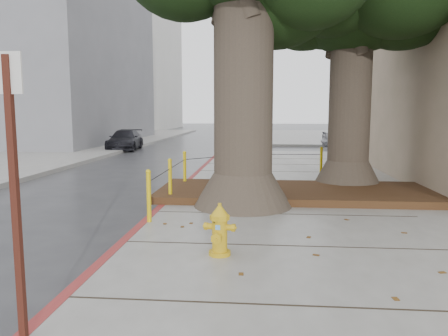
{
  "coord_description": "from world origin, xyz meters",
  "views": [
    {
      "loc": [
        0.09,
        -6.25,
        2.11
      ],
      "look_at": [
        -0.58,
        1.45,
        1.1
      ],
      "focal_mm": 35.0,
      "sensor_mm": 36.0,
      "label": 1
    }
  ],
  "objects_px": {
    "signpost": "(14,182)",
    "car_silver": "(359,137)",
    "fire_hydrant": "(220,230)",
    "car_dark": "(125,140)",
    "car_red": "(433,140)"
  },
  "relations": [
    {
      "from": "signpost",
      "to": "car_silver",
      "type": "distance_m",
      "value": 22.81
    },
    {
      "from": "signpost",
      "to": "fire_hydrant",
      "type": "bearing_deg",
      "value": 56.86
    },
    {
      "from": "signpost",
      "to": "car_dark",
      "type": "xyz_separation_m",
      "value": [
        -5.5,
        20.05,
        -0.98
      ]
    },
    {
      "from": "fire_hydrant",
      "to": "car_silver",
      "type": "xyz_separation_m",
      "value": [
        5.93,
        19.21,
        0.19
      ]
    },
    {
      "from": "signpost",
      "to": "car_silver",
      "type": "height_order",
      "value": "signpost"
    },
    {
      "from": "car_red",
      "to": "signpost",
      "type": "bearing_deg",
      "value": 151.39
    },
    {
      "from": "fire_hydrant",
      "to": "car_silver",
      "type": "distance_m",
      "value": 20.1
    },
    {
      "from": "car_red",
      "to": "car_dark",
      "type": "relative_size",
      "value": 0.95
    },
    {
      "from": "signpost",
      "to": "car_silver",
      "type": "relative_size",
      "value": 0.6
    },
    {
      "from": "fire_hydrant",
      "to": "car_dark",
      "type": "xyz_separation_m",
      "value": [
        -6.98,
        17.7,
        0.04
      ]
    },
    {
      "from": "fire_hydrant",
      "to": "car_red",
      "type": "relative_size",
      "value": 0.2
    },
    {
      "from": "signpost",
      "to": "car_red",
      "type": "distance_m",
      "value": 23.26
    },
    {
      "from": "signpost",
      "to": "car_dark",
      "type": "distance_m",
      "value": 20.81
    },
    {
      "from": "signpost",
      "to": "car_silver",
      "type": "xyz_separation_m",
      "value": [
        7.41,
        21.56,
        -0.84
      ]
    },
    {
      "from": "car_silver",
      "to": "signpost",
      "type": "bearing_deg",
      "value": 160.2
    }
  ]
}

